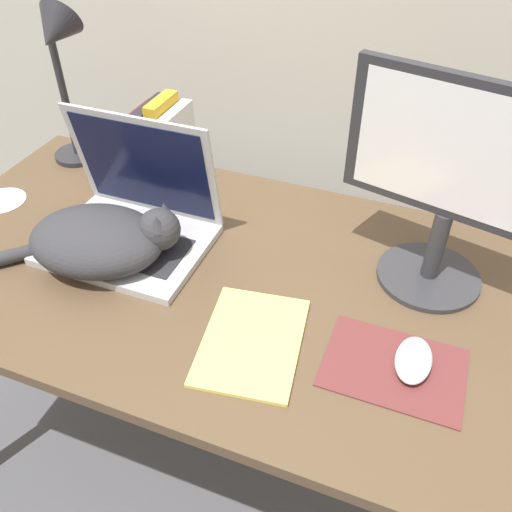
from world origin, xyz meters
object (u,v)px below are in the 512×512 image
(notepad, at_px, (252,341))
(computer_mouse, at_px, (414,360))
(cat, at_px, (102,239))
(laptop, at_px, (133,220))
(desk_lamp, at_px, (59,60))
(external_monitor, at_px, (454,181))
(cd_disc, at_px, (2,201))
(book_row, at_px, (160,142))

(notepad, bearing_deg, computer_mouse, 10.25)
(computer_mouse, bearing_deg, cat, 175.83)
(laptop, bearing_deg, desk_lamp, 142.40)
(laptop, bearing_deg, external_monitor, 9.38)
(cat, height_order, cd_disc, cat)
(cat, bearing_deg, cd_disc, 164.56)
(computer_mouse, bearing_deg, external_monitor, 91.29)
(book_row, relative_size, notepad, 0.80)
(computer_mouse, bearing_deg, book_row, 150.44)
(external_monitor, distance_m, computer_mouse, 0.34)
(cd_disc, bearing_deg, external_monitor, 5.20)
(computer_mouse, relative_size, cd_disc, 0.94)
(laptop, xyz_separation_m, book_row, (-0.07, 0.27, 0.05))
(book_row, height_order, cd_disc, book_row)
(computer_mouse, distance_m, desk_lamp, 1.09)
(computer_mouse, bearing_deg, notepad, -169.75)
(laptop, height_order, desk_lamp, desk_lamp)
(laptop, xyz_separation_m, desk_lamp, (-0.32, 0.25, 0.24))
(computer_mouse, height_order, book_row, book_row)
(cat, bearing_deg, computer_mouse, -4.17)
(desk_lamp, bearing_deg, book_row, 6.85)
(computer_mouse, xyz_separation_m, cd_disc, (-1.07, 0.16, -0.02))
(laptop, relative_size, computer_mouse, 3.16)
(cat, xyz_separation_m, book_row, (-0.06, 0.37, 0.04))
(external_monitor, xyz_separation_m, desk_lamp, (-0.98, 0.14, 0.05))
(desk_lamp, relative_size, cd_disc, 3.66)
(desk_lamp, xyz_separation_m, cd_disc, (-0.09, -0.23, -0.29))
(external_monitor, bearing_deg, laptop, -170.62)
(laptop, relative_size, cat, 0.91)
(cat, height_order, desk_lamp, desk_lamp)
(laptop, relative_size, desk_lamp, 0.81)
(cat, xyz_separation_m, desk_lamp, (-0.30, 0.34, 0.23))
(computer_mouse, xyz_separation_m, desk_lamp, (-0.98, 0.39, 0.28))
(external_monitor, xyz_separation_m, cd_disc, (-1.06, -0.10, -0.25))
(desk_lamp, height_order, cd_disc, desk_lamp)
(book_row, bearing_deg, desk_lamp, -173.15)
(computer_mouse, height_order, cd_disc, computer_mouse)
(laptop, xyz_separation_m, cd_disc, (-0.40, 0.01, -0.05))
(cat, bearing_deg, external_monitor, 16.70)
(book_row, height_order, notepad, book_row)
(notepad, xyz_separation_m, cd_disc, (-0.77, 0.21, -0.00))
(external_monitor, xyz_separation_m, notepad, (-0.29, -0.31, -0.24))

